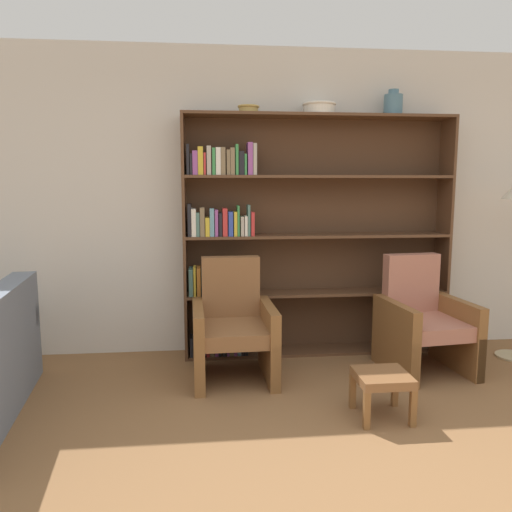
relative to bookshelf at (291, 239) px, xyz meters
name	(u,v)px	position (x,y,z in m)	size (l,w,h in m)	color
wall_back	(296,203)	(0.07, 0.17, 0.32)	(12.00, 0.06, 2.75)	silver
bookshelf	(291,239)	(0.00, 0.00, 0.00)	(2.40, 0.30, 2.15)	brown
bowl_cream	(249,109)	(-0.39, -0.02, 1.14)	(0.19, 0.19, 0.07)	tan
bowl_slate	(319,108)	(0.23, -0.02, 1.15)	(0.29, 0.29, 0.10)	silver
vase_tall	(393,104)	(0.90, -0.02, 1.19)	(0.16, 0.16, 0.22)	slate
armchair_leather	(233,328)	(-0.56, -0.54, -0.65)	(0.66, 0.70, 0.95)	brown
armchair_cushioned	(423,322)	(1.03, -0.54, -0.65)	(0.71, 0.75, 0.95)	brown
footstool	(382,381)	(0.38, -1.37, -0.80)	(0.35, 0.35, 0.31)	brown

